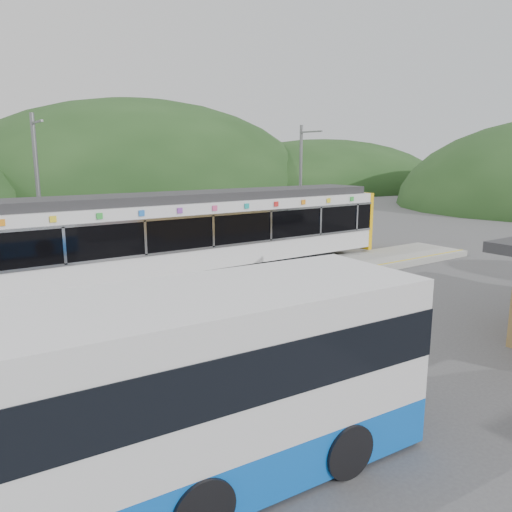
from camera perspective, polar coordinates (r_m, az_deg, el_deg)
ground at (r=18.39m, az=5.39°, el=-5.45°), size 120.00×120.00×0.00m
hills at (r=26.23m, az=8.26°, el=-0.43°), size 146.00×149.00×26.00m
platform at (r=20.88m, az=-0.47°, el=-2.93°), size 26.00×3.20×0.30m
yellow_line at (r=19.82m, az=1.67°, el=-3.25°), size 26.00×0.10×0.01m
train at (r=21.98m, az=-7.95°, el=2.78°), size 20.44×3.01×3.74m
catenary_mast_west at (r=22.45m, az=-23.56°, el=6.20°), size 0.18×1.80×7.00m
catenary_mast_east at (r=28.72m, az=5.16°, el=8.01°), size 0.18×1.80×7.00m
bus at (r=7.93m, az=-20.10°, el=-17.65°), size 11.87×3.41×3.20m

